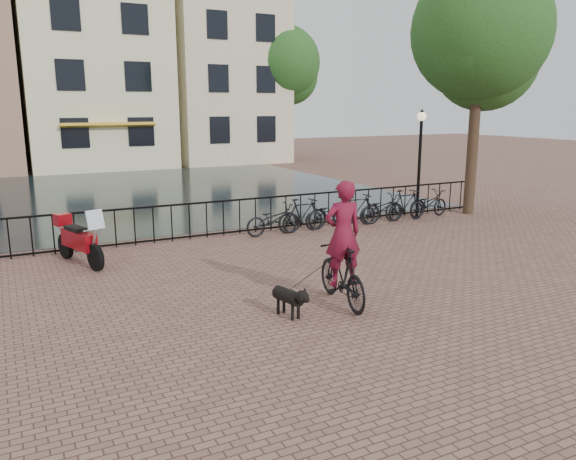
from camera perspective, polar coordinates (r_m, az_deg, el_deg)
name	(u,v)px	position (r m, az deg, el deg)	size (l,w,h in m)	color
ground	(374,340)	(9.18, 8.76, -10.99)	(100.00, 100.00, 0.00)	brown
canal_water	(135,193)	(24.85, -15.29, 3.67)	(20.00, 20.00, 0.00)	black
railing	(207,220)	(15.91, -8.26, 1.03)	(20.00, 0.05, 1.02)	black
canal_house_mid	(91,67)	(37.24, -19.35, 15.34)	(8.00, 9.50, 11.80)	beige
canal_house_right	(216,59)	(39.29, -7.32, 16.84)	(7.00, 9.00, 13.30)	beige
tree_near_right	(481,31)	(20.14, 19.00, 18.55)	(4.48, 4.48, 8.24)	black
tree_far_right	(283,63)	(37.91, -0.48, 16.64)	(4.76, 4.76, 8.76)	black
lamp_post	(420,145)	(18.90, 13.29, 8.38)	(0.30, 0.30, 3.45)	black
cyclist	(343,251)	(10.36, 5.56, -2.10)	(0.92, 2.05, 2.73)	black
dog	(288,300)	(9.93, 0.02, -7.15)	(0.47, 0.93, 0.60)	black
motorcycle	(79,234)	(13.90, -20.50, -0.42)	(1.08, 2.05, 1.43)	maroon
parked_bike_0	(274,220)	(16.04, -1.47, 1.06)	(0.60, 1.72, 0.90)	black
parked_bike_1	(303,215)	(16.46, 1.51, 1.53)	(0.47, 1.66, 1.00)	black
parked_bike_2	(330,214)	(16.94, 4.33, 1.65)	(0.60, 1.72, 0.90)	black
parked_bike_3	(357,210)	(17.44, 7.00, 2.07)	(0.47, 1.66, 1.00)	black
parked_bike_4	(382,209)	(17.99, 9.50, 2.15)	(0.60, 1.72, 0.90)	black
parked_bike_5	(406,205)	(18.56, 11.87, 2.52)	(0.47, 1.66, 1.00)	black
parked_bike_6	(428,204)	(19.18, 14.07, 2.58)	(0.60, 1.72, 0.90)	black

